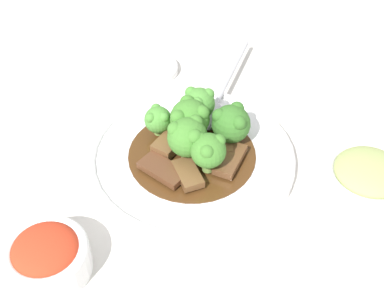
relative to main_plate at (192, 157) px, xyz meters
name	(u,v)px	position (x,y,z in m)	size (l,w,h in m)	color
ground_plane	(192,162)	(0.00, 0.00, -0.01)	(4.00, 4.00, 0.00)	silver
main_plate	(192,157)	(0.00, 0.00, 0.00)	(0.28, 0.28, 0.02)	white
beef_strip_0	(163,170)	(0.01, 0.05, 0.01)	(0.06, 0.03, 0.01)	#56331E
beef_strip_1	(211,147)	(-0.02, -0.02, 0.01)	(0.06, 0.06, 0.01)	brown
beef_strip_2	(188,174)	(-0.02, 0.04, 0.01)	(0.06, 0.05, 0.01)	brown
beef_strip_3	(230,160)	(-0.05, -0.02, 0.01)	(0.04, 0.06, 0.01)	brown
beef_strip_4	(171,142)	(0.03, 0.01, 0.02)	(0.04, 0.06, 0.02)	brown
broccoli_floret_0	(199,103)	(0.03, -0.05, 0.04)	(0.05, 0.05, 0.06)	#7FA84C
broccoli_floret_1	(188,137)	(0.00, 0.01, 0.04)	(0.05, 0.05, 0.06)	#7FA84C
broccoli_floret_2	(158,119)	(0.06, 0.00, 0.03)	(0.04, 0.04, 0.04)	#7FA84C
broccoli_floret_3	(208,150)	(-0.04, 0.01, 0.04)	(0.05, 0.05, 0.06)	#7FA84C
broccoli_floret_4	(231,123)	(-0.02, -0.05, 0.04)	(0.05, 0.05, 0.05)	#8EB756
broccoli_floret_5	(190,118)	(0.02, -0.02, 0.04)	(0.05, 0.05, 0.06)	#8EB756
serving_spoon	(213,107)	(0.03, -0.09, 0.02)	(0.10, 0.23, 0.01)	#B7B7BC
side_bowl_kimchi	(47,256)	(0.02, 0.23, 0.02)	(0.10, 0.10, 0.05)	white
side_bowl_appetizer	(367,179)	(-0.21, -0.10, 0.02)	(0.11, 0.11, 0.05)	white
sauce_dish	(152,68)	(0.18, -0.12, 0.00)	(0.08, 0.08, 0.01)	white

